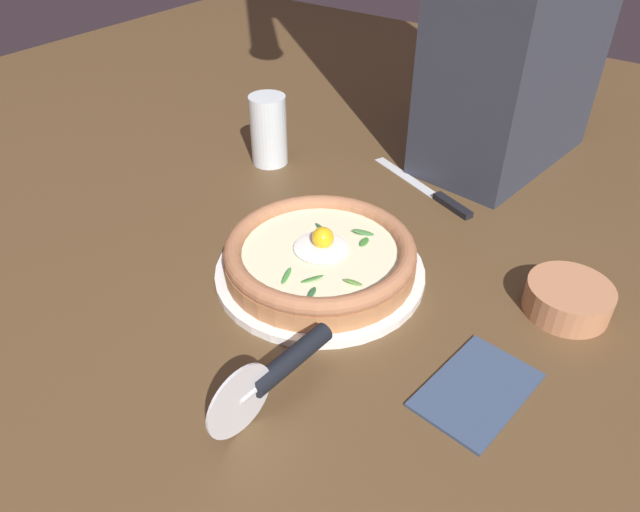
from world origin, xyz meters
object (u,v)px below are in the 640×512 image
(side_bowl, at_px, (568,299))
(drinking_glass, at_px, (269,135))
(folded_napkin, at_px, (477,389))
(pizza_cutter, at_px, (277,371))
(table_knife, at_px, (435,194))
(pizza, at_px, (320,254))

(side_bowl, height_order, drinking_glass, drinking_glass)
(side_bowl, xyz_separation_m, folded_napkin, (0.04, 0.19, -0.02))
(pizza_cutter, relative_size, table_knife, 0.76)
(side_bowl, distance_m, folded_napkin, 0.19)
(folded_napkin, bearing_deg, pizza, -14.19)
(side_bowl, bearing_deg, table_knife, -31.02)
(side_bowl, relative_size, pizza_cutter, 0.61)
(pizza_cutter, relative_size, folded_napkin, 1.22)
(drinking_glass, relative_size, folded_napkin, 0.88)
(drinking_glass, bearing_deg, folded_napkin, 151.87)
(pizza_cutter, xyz_separation_m, folded_napkin, (-0.17, -0.13, -0.04))
(side_bowl, distance_m, pizza_cutter, 0.38)
(pizza, distance_m, side_bowl, 0.32)
(table_knife, height_order, drinking_glass, drinking_glass)
(folded_napkin, bearing_deg, drinking_glass, -28.13)
(side_bowl, height_order, pizza_cutter, pizza_cutter)
(drinking_glass, bearing_deg, table_knife, -167.67)
(pizza, bearing_deg, side_bowl, -157.37)
(pizza_cutter, xyz_separation_m, drinking_glass, (0.35, -0.41, 0.01))
(pizza_cutter, distance_m, folded_napkin, 0.22)
(pizza, height_order, drinking_glass, drinking_glass)
(pizza_cutter, height_order, drinking_glass, drinking_glass)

